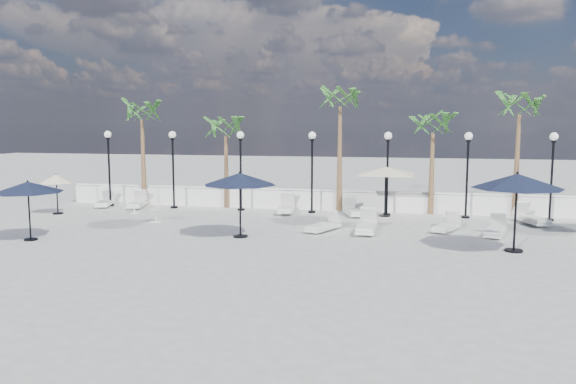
% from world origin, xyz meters
% --- Properties ---
extents(ground, '(100.00, 100.00, 0.00)m').
position_xyz_m(ground, '(0.00, 0.00, 0.00)').
color(ground, '#959691').
rests_on(ground, ground).
extents(balustrade, '(26.00, 0.30, 1.01)m').
position_xyz_m(balustrade, '(0.00, 7.50, 0.47)').
color(balustrade, silver).
rests_on(balustrade, ground).
extents(lamppost_0, '(0.36, 0.36, 3.84)m').
position_xyz_m(lamppost_0, '(-10.50, 6.50, 2.49)').
color(lamppost_0, black).
rests_on(lamppost_0, ground).
extents(lamppost_1, '(0.36, 0.36, 3.84)m').
position_xyz_m(lamppost_1, '(-7.00, 6.50, 2.49)').
color(lamppost_1, black).
rests_on(lamppost_1, ground).
extents(lamppost_2, '(0.36, 0.36, 3.84)m').
position_xyz_m(lamppost_2, '(-3.50, 6.50, 2.49)').
color(lamppost_2, black).
rests_on(lamppost_2, ground).
extents(lamppost_3, '(0.36, 0.36, 3.84)m').
position_xyz_m(lamppost_3, '(0.00, 6.50, 2.49)').
color(lamppost_3, black).
rests_on(lamppost_3, ground).
extents(lamppost_4, '(0.36, 0.36, 3.84)m').
position_xyz_m(lamppost_4, '(3.50, 6.50, 2.49)').
color(lamppost_4, black).
rests_on(lamppost_4, ground).
extents(lamppost_5, '(0.36, 0.36, 3.84)m').
position_xyz_m(lamppost_5, '(7.00, 6.50, 2.49)').
color(lamppost_5, black).
rests_on(lamppost_5, ground).
extents(lamppost_6, '(0.36, 0.36, 3.84)m').
position_xyz_m(lamppost_6, '(10.50, 6.50, 2.49)').
color(lamppost_6, black).
rests_on(lamppost_6, ground).
extents(palm_0, '(2.60, 2.60, 5.50)m').
position_xyz_m(palm_0, '(-9.00, 7.30, 4.53)').
color(palm_0, brown).
rests_on(palm_0, ground).
extents(palm_1, '(2.60, 2.60, 4.70)m').
position_xyz_m(palm_1, '(-4.50, 7.30, 3.75)').
color(palm_1, brown).
rests_on(palm_1, ground).
extents(palm_2, '(2.60, 2.60, 6.10)m').
position_xyz_m(palm_2, '(1.20, 7.30, 5.12)').
color(palm_2, brown).
rests_on(palm_2, ground).
extents(palm_3, '(2.60, 2.60, 4.90)m').
position_xyz_m(palm_3, '(5.50, 7.30, 3.95)').
color(palm_3, brown).
rests_on(palm_3, ground).
extents(palm_4, '(2.60, 2.60, 5.70)m').
position_xyz_m(palm_4, '(9.20, 7.30, 4.73)').
color(palm_4, brown).
rests_on(palm_4, ground).
extents(lounger_0, '(1.10, 2.07, 0.74)m').
position_xyz_m(lounger_0, '(-8.85, 6.22, 0.25)').
color(lounger_0, silver).
rests_on(lounger_0, ground).
extents(lounger_1, '(1.11, 1.96, 0.70)m').
position_xyz_m(lounger_1, '(-10.63, 6.22, 0.24)').
color(lounger_1, silver).
rests_on(lounger_1, ground).
extents(lounger_2, '(0.96, 2.21, 0.80)m').
position_xyz_m(lounger_2, '(-1.18, 6.19, 0.27)').
color(lounger_2, silver).
rests_on(lounger_2, ground).
extents(lounger_3, '(1.29, 1.94, 0.70)m').
position_xyz_m(lounger_3, '(1.22, 2.05, 0.23)').
color(lounger_3, silver).
rests_on(lounger_3, ground).
extents(lounger_4, '(0.71, 2.15, 0.80)m').
position_xyz_m(lounger_4, '(2.90, 2.11, 0.27)').
color(lounger_4, silver).
rests_on(lounger_4, ground).
extents(lounger_5, '(1.15, 1.93, 0.69)m').
position_xyz_m(lounger_5, '(1.99, 6.02, 0.23)').
color(lounger_5, silver).
rests_on(lounger_5, ground).
extents(lounger_6, '(1.08, 1.99, 0.71)m').
position_xyz_m(lounger_6, '(7.70, 2.46, 0.24)').
color(lounger_6, silver).
rests_on(lounger_6, ground).
extents(lounger_7, '(1.32, 2.20, 0.79)m').
position_xyz_m(lounger_7, '(9.54, 5.45, 0.26)').
color(lounger_7, silver).
rests_on(lounger_7, ground).
extents(lounger_8, '(1.23, 1.87, 0.67)m').
position_xyz_m(lounger_8, '(5.97, 3.03, 0.23)').
color(lounger_8, silver).
rests_on(lounger_8, ground).
extents(side_table_0, '(0.49, 0.49, 0.47)m').
position_xyz_m(side_table_0, '(-8.19, 4.62, 0.29)').
color(side_table_0, silver).
rests_on(side_table_0, ground).
extents(side_table_1, '(0.60, 0.60, 0.58)m').
position_xyz_m(side_table_1, '(-6.16, 2.64, 0.35)').
color(side_table_1, silver).
rests_on(side_table_1, ground).
extents(side_table_2, '(0.45, 0.45, 0.43)m').
position_xyz_m(side_table_2, '(5.89, 4.16, 0.26)').
color(side_table_2, silver).
rests_on(side_table_2, ground).
extents(parasol_navy_left, '(2.49, 2.49, 2.20)m').
position_xyz_m(parasol_navy_left, '(-8.95, -1.84, 1.94)').
color(parasol_navy_left, black).
rests_on(parasol_navy_left, ground).
extents(parasol_navy_mid, '(2.76, 2.76, 2.47)m').
position_xyz_m(parasol_navy_mid, '(-1.64, 0.32, 2.17)').
color(parasol_navy_mid, black).
rests_on(parasol_navy_mid, ground).
extents(parasol_navy_right, '(2.97, 2.97, 2.66)m').
position_xyz_m(parasol_navy_right, '(7.93, -0.04, 2.34)').
color(parasol_navy_right, black).
rests_on(parasol_navy_right, ground).
extents(parasol_cream_sq_a, '(4.95, 4.95, 2.43)m').
position_xyz_m(parasol_cream_sq_a, '(3.43, 6.20, 2.25)').
color(parasol_cream_sq_a, black).
rests_on(parasol_cream_sq_a, ground).
extents(parasol_cream_small, '(1.55, 1.55, 1.91)m').
position_xyz_m(parasol_cream_small, '(-11.58, 3.63, 1.63)').
color(parasol_cream_small, black).
rests_on(parasol_cream_small, ground).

